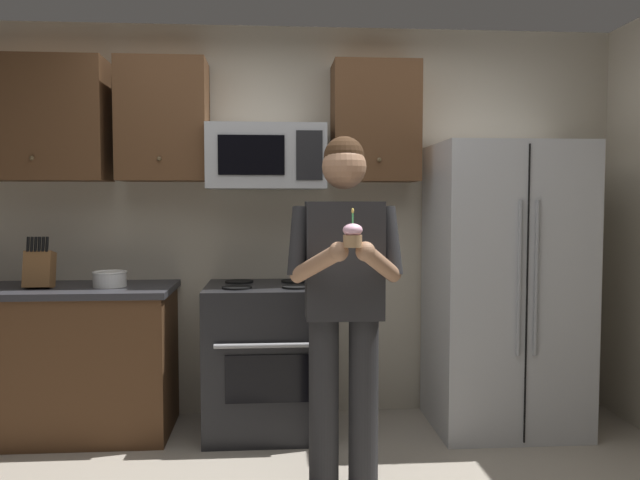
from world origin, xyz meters
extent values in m
cube|color=#B7AD99|center=(0.00, 1.75, 1.30)|extent=(4.40, 0.10, 2.60)
cube|color=black|center=(-0.15, 1.36, 0.46)|extent=(0.76, 0.66, 0.92)
cube|color=black|center=(-0.15, 1.02, 0.42)|extent=(0.48, 0.01, 0.28)
cylinder|color=#99999E|center=(-0.15, 1.00, 0.62)|extent=(0.60, 0.03, 0.03)
cylinder|color=black|center=(-0.33, 1.22, 0.93)|extent=(0.18, 0.18, 0.01)
cylinder|color=black|center=(0.03, 1.22, 0.93)|extent=(0.18, 0.18, 0.01)
cylinder|color=black|center=(-0.33, 1.50, 0.93)|extent=(0.18, 0.18, 0.01)
cylinder|color=black|center=(0.03, 1.50, 0.93)|extent=(0.18, 0.18, 0.01)
cube|color=#9EA0A5|center=(-0.15, 1.48, 1.72)|extent=(0.74, 0.40, 0.40)
cube|color=black|center=(-0.24, 1.28, 1.72)|extent=(0.40, 0.01, 0.24)
cube|color=black|center=(0.11, 1.28, 1.72)|extent=(0.16, 0.01, 0.30)
cube|color=#B7BABF|center=(1.35, 1.32, 0.90)|extent=(0.90, 0.72, 1.80)
cylinder|color=gray|center=(1.30, 0.94, 1.00)|extent=(0.02, 0.02, 0.90)
cylinder|color=gray|center=(1.40, 0.94, 1.00)|extent=(0.02, 0.02, 0.90)
cube|color=black|center=(1.35, 0.95, 0.90)|extent=(0.01, 0.01, 1.74)
cube|color=#4C301C|center=(-1.55, 1.53, 1.95)|extent=(0.80, 0.34, 0.76)
sphere|color=brown|center=(-1.55, 1.35, 1.70)|extent=(0.03, 0.03, 0.03)
cube|color=#4C301C|center=(-0.80, 1.53, 1.95)|extent=(0.55, 0.34, 0.76)
sphere|color=brown|center=(-0.80, 1.35, 1.70)|extent=(0.03, 0.03, 0.03)
cube|color=#4C301C|center=(0.55, 1.53, 1.95)|extent=(0.55, 0.34, 0.76)
sphere|color=brown|center=(0.55, 1.35, 1.70)|extent=(0.03, 0.03, 0.03)
cube|color=#4C301C|center=(-1.45, 1.38, 0.44)|extent=(1.40, 0.62, 0.88)
cube|color=#2D2D33|center=(-1.45, 1.38, 0.90)|extent=(1.44, 0.66, 0.04)
cube|color=brown|center=(-1.52, 1.33, 1.03)|extent=(0.16, 0.15, 0.24)
cylinder|color=black|center=(-1.57, 1.31, 1.19)|extent=(0.02, 0.04, 0.09)
cylinder|color=black|center=(-1.55, 1.31, 1.19)|extent=(0.02, 0.04, 0.09)
cylinder|color=black|center=(-1.53, 1.31, 1.19)|extent=(0.02, 0.04, 0.09)
cylinder|color=black|center=(-1.50, 1.31, 1.19)|extent=(0.02, 0.04, 0.09)
cylinder|color=black|center=(-1.48, 1.31, 1.19)|extent=(0.02, 0.04, 0.09)
cylinder|color=black|center=(-1.46, 1.31, 1.19)|extent=(0.02, 0.04, 0.09)
cylinder|color=white|center=(-1.11, 1.36, 0.96)|extent=(0.20, 0.20, 0.09)
torus|color=white|center=(-1.11, 1.36, 1.01)|extent=(0.21, 0.21, 0.01)
cylinder|color=#262628|center=(0.14, 0.53, 0.43)|extent=(0.15, 0.15, 0.86)
cylinder|color=#262628|center=(0.34, 0.53, 0.43)|extent=(0.15, 0.15, 0.86)
cube|color=#262628|center=(0.24, 0.53, 1.15)|extent=(0.38, 0.22, 0.58)
sphere|color=#A37556|center=(0.24, 0.53, 1.61)|extent=(0.22, 0.22, 0.22)
sphere|color=#382314|center=(0.24, 0.54, 1.66)|extent=(0.20, 0.20, 0.20)
cylinder|color=#262628|center=(0.01, 0.50, 1.25)|extent=(0.15, 0.18, 0.35)
cylinder|color=#A37556|center=(0.09, 0.34, 1.15)|extent=(0.26, 0.33, 0.21)
sphere|color=#A37556|center=(0.18, 0.21, 1.22)|extent=(0.09, 0.09, 0.09)
cylinder|color=#262628|center=(0.46, 0.50, 1.25)|extent=(0.15, 0.18, 0.35)
cylinder|color=#A37556|center=(0.39, 0.34, 1.15)|extent=(0.26, 0.33, 0.21)
sphere|color=#A37556|center=(0.30, 0.21, 1.22)|extent=(0.09, 0.09, 0.09)
cylinder|color=#A87F56|center=(0.24, 0.19, 1.26)|extent=(0.08, 0.08, 0.06)
ellipsoid|color=#F2B2CC|center=(0.24, 0.19, 1.31)|extent=(0.09, 0.09, 0.06)
cylinder|color=#4CBF66|center=(0.24, 0.19, 1.36)|extent=(0.01, 0.01, 0.06)
ellipsoid|color=#FFD159|center=(0.24, 0.19, 1.40)|extent=(0.01, 0.01, 0.02)
camera|label=1|loc=(-0.11, -2.60, 1.44)|focal=35.85mm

